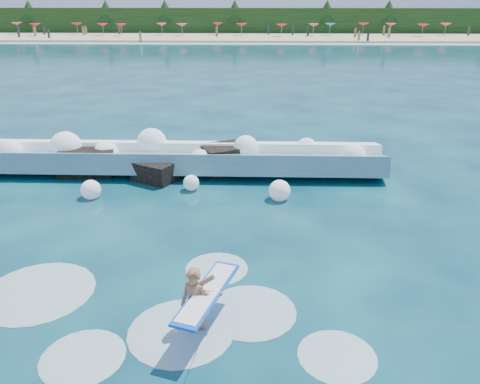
{
  "coord_description": "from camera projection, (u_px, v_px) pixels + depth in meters",
  "views": [
    {
      "loc": [
        1.93,
        -11.41,
        6.77
      ],
      "look_at": [
        1.5,
        2.0,
        1.2
      ],
      "focal_mm": 35.0,
      "sensor_mm": 36.0,
      "label": 1
    }
  ],
  "objects": [
    {
      "name": "beachgoers",
      "position": [
        221.0,
        34.0,
        81.32
      ],
      "size": [
        92.86,
        13.36,
        1.92
      ],
      "color": "#3F332D",
      "rests_on": "ground"
    },
    {
      "name": "surfer_with_board",
      "position": [
        198.0,
        303.0,
        10.1
      ],
      "size": [
        1.32,
        2.99,
        1.83
      ],
      "color": "#996847",
      "rests_on": "ground"
    },
    {
      "name": "beach_umbrellas",
      "position": [
        245.0,
        25.0,
        86.3
      ],
      "size": [
        112.99,
        6.64,
        0.5
      ],
      "color": "teal",
      "rests_on": "ground"
    },
    {
      "name": "beach",
      "position": [
        245.0,
        37.0,
        85.11
      ],
      "size": [
        140.0,
        20.0,
        0.4
      ],
      "primitive_type": "cube",
      "color": "tan",
      "rests_on": "ground"
    },
    {
      "name": "surf_foam",
      "position": [
        143.0,
        310.0,
        10.97
      ],
      "size": [
        9.33,
        5.21,
        0.14
      ],
      "color": "silver",
      "rests_on": "ground"
    },
    {
      "name": "wet_band",
      "position": [
        244.0,
        44.0,
        75.01
      ],
      "size": [
        140.0,
        5.0,
        0.08
      ],
      "primitive_type": "cube",
      "color": "silver",
      "rests_on": "ground"
    },
    {
      "name": "breaking_wave",
      "position": [
        180.0,
        159.0,
        19.63
      ],
      "size": [
        16.76,
        2.67,
        1.44
      ],
      "color": "teal",
      "rests_on": "ground"
    },
    {
      "name": "treeline",
      "position": [
        246.0,
        21.0,
        93.46
      ],
      "size": [
        140.0,
        4.0,
        5.0
      ],
      "primitive_type": "cube",
      "color": "black",
      "rests_on": "ground"
    },
    {
      "name": "rock_cluster",
      "position": [
        151.0,
        164.0,
        19.43
      ],
      "size": [
        8.01,
        3.22,
        1.28
      ],
      "color": "black",
      "rests_on": "ground"
    },
    {
      "name": "wave_spray",
      "position": [
        163.0,
        153.0,
        19.34
      ],
      "size": [
        15.04,
        4.52,
        1.76
      ],
      "color": "white",
      "rests_on": "ground"
    },
    {
      "name": "ground",
      "position": [
        185.0,
        258.0,
        13.19
      ],
      "size": [
        200.0,
        200.0,
        0.0
      ],
      "primitive_type": "plane",
      "color": "#07253F",
      "rests_on": "ground"
    }
  ]
}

